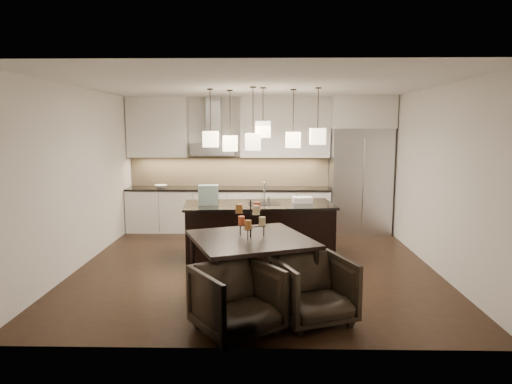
{
  "coord_description": "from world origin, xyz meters",
  "views": [
    {
      "loc": [
        0.15,
        -7.01,
        2.18
      ],
      "look_at": [
        0.0,
        0.2,
        1.15
      ],
      "focal_mm": 32.0,
      "sensor_mm": 36.0,
      "label": 1
    }
  ],
  "objects_px": {
    "island_body": "(259,231)",
    "armchair_right": "(313,290)",
    "refrigerator": "(360,181)",
    "dining_table": "(251,269)",
    "armchair_left": "(237,300)"
  },
  "relations": [
    {
      "from": "island_body",
      "to": "dining_table",
      "type": "bearing_deg",
      "value": -97.89
    },
    {
      "from": "refrigerator",
      "to": "dining_table",
      "type": "xyz_separation_m",
      "value": [
        -2.13,
        -3.86,
        -0.67
      ]
    },
    {
      "from": "island_body",
      "to": "armchair_left",
      "type": "bearing_deg",
      "value": -99.47
    },
    {
      "from": "refrigerator",
      "to": "dining_table",
      "type": "relative_size",
      "value": 1.57
    },
    {
      "from": "refrigerator",
      "to": "armchair_left",
      "type": "bearing_deg",
      "value": -115.18
    },
    {
      "from": "refrigerator",
      "to": "armchair_right",
      "type": "bearing_deg",
      "value": -107.52
    },
    {
      "from": "dining_table",
      "to": "armchair_left",
      "type": "bearing_deg",
      "value": -118.07
    },
    {
      "from": "island_body",
      "to": "armchair_right",
      "type": "xyz_separation_m",
      "value": [
        0.65,
        -2.68,
        -0.06
      ]
    },
    {
      "from": "armchair_right",
      "to": "island_body",
      "type": "bearing_deg",
      "value": 82.54
    },
    {
      "from": "refrigerator",
      "to": "armchair_right",
      "type": "relative_size",
      "value": 2.65
    },
    {
      "from": "dining_table",
      "to": "armchair_right",
      "type": "relative_size",
      "value": 1.68
    },
    {
      "from": "refrigerator",
      "to": "island_body",
      "type": "relative_size",
      "value": 0.88
    },
    {
      "from": "dining_table",
      "to": "armchair_left",
      "type": "height_order",
      "value": "dining_table"
    },
    {
      "from": "refrigerator",
      "to": "dining_table",
      "type": "bearing_deg",
      "value": -118.9
    },
    {
      "from": "island_body",
      "to": "refrigerator",
      "type": "bearing_deg",
      "value": 35.09
    }
  ]
}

